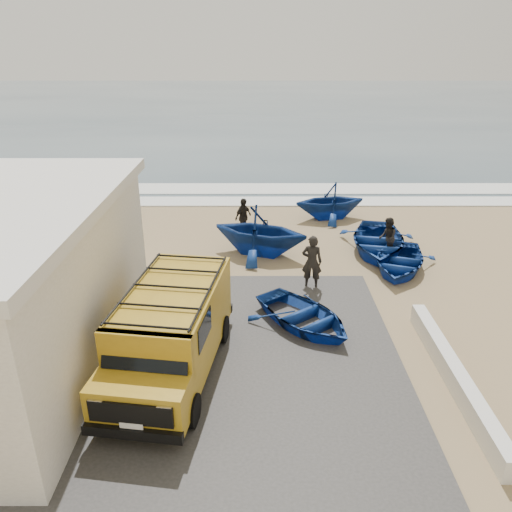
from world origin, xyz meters
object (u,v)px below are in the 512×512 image
object	(u,v)px
van	(171,329)
boat_far_left	(330,201)
boat_near_left	(304,316)
fisherman_back	(243,217)
parapet	(454,375)
fisherman_front	(312,262)
boat_near_right	(399,261)
boat_mid_right	(378,241)
fisherman_middle	(387,238)
boat_mid_left	(260,231)

from	to	relation	value
van	boat_far_left	xyz separation A→B (m)	(5.52, 11.84, -0.36)
boat_near_left	fisherman_back	size ratio (longest dim) A/B	2.09
parapet	boat_far_left	bearing A→B (deg)	96.12
parapet	fisherman_front	distance (m)	6.04
parapet	fisherman_back	distance (m)	11.52
boat_near_left	fisherman_front	distance (m)	2.69
van	boat_near_left	size ratio (longest dim) A/B	1.62
boat_near_right	boat_mid_right	distance (m)	1.80
boat_near_left	fisherman_middle	world-z (taller)	fisherman_middle
fisherman_middle	boat_mid_left	bearing A→B (deg)	-85.46
van	boat_near_right	world-z (taller)	van
boat_mid_right	boat_far_left	distance (m)	4.29
parapet	fisherman_middle	bearing A→B (deg)	88.20
van	boat_mid_right	distance (m)	10.42
boat_near_right	fisherman_front	bearing A→B (deg)	-137.24
fisherman_middle	parapet	bearing A→B (deg)	5.84
boat_mid_right	boat_far_left	xyz separation A→B (m)	(-1.35, 4.05, 0.42)
boat_near_left	boat_far_left	world-z (taller)	boat_far_left
fisherman_front	fisherman_back	xyz separation A→B (m)	(-2.40, 4.95, -0.11)
parapet	fisherman_middle	size ratio (longest dim) A/B	3.83
boat_near_left	boat_far_left	size ratio (longest dim) A/B	1.04
boat_near_left	boat_mid_right	world-z (taller)	boat_mid_right
boat_near_right	fisherman_back	bearing A→B (deg)	168.39
van	boat_mid_right	world-z (taller)	van
van	boat_mid_left	distance (m)	7.87
fisherman_front	fisherman_back	world-z (taller)	fisherman_front
fisherman_middle	fisherman_back	xyz separation A→B (m)	(-5.56, 2.36, 0.03)
van	boat_far_left	bearing A→B (deg)	73.03
parapet	fisherman_back	bearing A→B (deg)	117.53
boat_mid_right	fisherman_middle	world-z (taller)	fisherman_middle
boat_mid_left	fisherman_back	xyz separation A→B (m)	(-0.70, 2.09, -0.16)
fisherman_back	boat_near_right	bearing A→B (deg)	-82.73
fisherman_back	fisherman_front	bearing A→B (deg)	-114.78
van	boat_mid_left	world-z (taller)	van
parapet	van	distance (m)	6.94
boat_mid_right	fisherman_middle	xyz separation A→B (m)	(0.23, -0.52, 0.34)
van	boat_near_left	xyz separation A→B (m)	(3.46, 2.10, -0.87)
boat_mid_left	parapet	bearing A→B (deg)	-129.81
boat_mid_right	boat_mid_left	bearing A→B (deg)	-165.66
parapet	fisherman_middle	distance (m)	7.87
van	boat_near_right	bearing A→B (deg)	47.79
fisherman_front	fisherman_back	distance (m)	5.50
boat_near_left	fisherman_middle	bearing A→B (deg)	17.31
boat_near_left	fisherman_middle	distance (m)	6.34
fisherman_front	fisherman_middle	distance (m)	4.09
parapet	fisherman_front	size ratio (longest dim) A/B	3.23
fisherman_back	parapet	bearing A→B (deg)	-113.10
parapet	boat_mid_left	bearing A→B (deg)	119.67
boat_near_right	boat_mid_right	xyz separation A→B (m)	(-0.39, 1.75, 0.07)
boat_near_left	boat_mid_left	distance (m)	5.61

